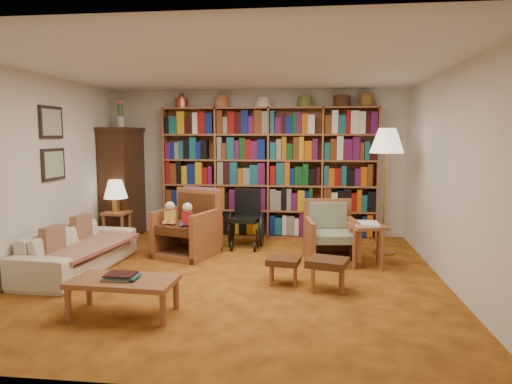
# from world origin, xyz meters

# --- Properties ---
(floor) EXTENTS (5.00, 5.00, 0.00)m
(floor) POSITION_xyz_m (0.00, 0.00, 0.00)
(floor) COLOR #BD6A1D
(floor) RESTS_ON ground
(ceiling) EXTENTS (5.00, 5.00, 0.00)m
(ceiling) POSITION_xyz_m (0.00, 0.00, 2.50)
(ceiling) COLOR silver
(ceiling) RESTS_ON wall_back
(wall_back) EXTENTS (5.00, 0.00, 5.00)m
(wall_back) POSITION_xyz_m (0.00, 2.50, 1.25)
(wall_back) COLOR silver
(wall_back) RESTS_ON floor
(wall_front) EXTENTS (5.00, 0.00, 5.00)m
(wall_front) POSITION_xyz_m (0.00, -2.50, 1.25)
(wall_front) COLOR silver
(wall_front) RESTS_ON floor
(wall_left) EXTENTS (0.00, 5.00, 5.00)m
(wall_left) POSITION_xyz_m (-2.50, 0.00, 1.25)
(wall_left) COLOR silver
(wall_left) RESTS_ON floor
(wall_right) EXTENTS (0.00, 5.00, 5.00)m
(wall_right) POSITION_xyz_m (2.50, 0.00, 1.25)
(wall_right) COLOR silver
(wall_right) RESTS_ON floor
(bookshelf) EXTENTS (3.60, 0.30, 2.42)m
(bookshelf) POSITION_xyz_m (0.20, 2.33, 1.17)
(bookshelf) COLOR #97562F
(bookshelf) RESTS_ON floor
(curio_cabinet) EXTENTS (0.50, 0.95, 2.40)m
(curio_cabinet) POSITION_xyz_m (-2.25, 2.00, 0.95)
(curio_cabinet) COLOR #3D2010
(curio_cabinet) RESTS_ON floor
(framed_pictures) EXTENTS (0.03, 0.52, 0.97)m
(framed_pictures) POSITION_xyz_m (-2.48, 0.30, 1.62)
(framed_pictures) COLOR black
(framed_pictures) RESTS_ON wall_left
(sofa) EXTENTS (1.93, 0.83, 0.55)m
(sofa) POSITION_xyz_m (-2.05, 0.04, 0.28)
(sofa) COLOR beige
(sofa) RESTS_ON floor
(sofa_throw) EXTENTS (1.01, 1.62, 0.04)m
(sofa_throw) POSITION_xyz_m (-2.00, 0.04, 0.30)
(sofa_throw) COLOR beige
(sofa_throw) RESTS_ON sofa
(cushion_left) EXTENTS (0.15, 0.37, 0.36)m
(cushion_left) POSITION_xyz_m (-2.18, 0.39, 0.45)
(cushion_left) COLOR maroon
(cushion_left) RESTS_ON sofa
(cushion_right) EXTENTS (0.16, 0.36, 0.34)m
(cushion_right) POSITION_xyz_m (-2.18, -0.31, 0.45)
(cushion_right) COLOR maroon
(cushion_right) RESTS_ON sofa
(side_table_lamp) EXTENTS (0.40, 0.40, 0.53)m
(side_table_lamp) POSITION_xyz_m (-2.15, 1.46, 0.39)
(side_table_lamp) COLOR #97562F
(side_table_lamp) RESTS_ON floor
(table_lamp) EXTENTS (0.37, 0.37, 0.51)m
(table_lamp) POSITION_xyz_m (-2.15, 1.46, 0.87)
(table_lamp) COLOR #B7903A
(table_lamp) RESTS_ON side_table_lamp
(armchair_leather) EXTENTS (0.99, 1.00, 0.96)m
(armchair_leather) POSITION_xyz_m (-0.86, 1.01, 0.39)
(armchair_leather) COLOR #97562F
(armchair_leather) RESTS_ON floor
(armchair_sage) EXTENTS (0.77, 0.79, 0.84)m
(armchair_sage) POSITION_xyz_m (1.19, 0.90, 0.32)
(armchair_sage) COLOR #97562F
(armchair_sage) RESTS_ON floor
(wheelchair) EXTENTS (0.52, 0.72, 0.89)m
(wheelchair) POSITION_xyz_m (-0.08, 1.61, 0.41)
(wheelchair) COLOR black
(wheelchair) RESTS_ON floor
(floor_lamp) EXTENTS (0.49, 0.49, 1.83)m
(floor_lamp) POSITION_xyz_m (1.98, 1.36, 1.58)
(floor_lamp) COLOR #B7903A
(floor_lamp) RESTS_ON floor
(side_table_papers) EXTENTS (0.54, 0.54, 0.59)m
(side_table_papers) POSITION_xyz_m (1.66, 0.67, 0.46)
(side_table_papers) COLOR #97562F
(side_table_papers) RESTS_ON floor
(footstool_a) EXTENTS (0.41, 0.37, 0.31)m
(footstool_a) POSITION_xyz_m (0.60, -0.19, 0.25)
(footstool_a) COLOR #502C15
(footstool_a) RESTS_ON floor
(footstool_b) EXTENTS (0.52, 0.47, 0.36)m
(footstool_b) POSITION_xyz_m (1.10, -0.36, 0.30)
(footstool_b) COLOR #502C15
(footstool_b) RESTS_ON floor
(coffee_table) EXTENTS (1.03, 0.55, 0.41)m
(coffee_table) POSITION_xyz_m (-0.89, -1.29, 0.31)
(coffee_table) COLOR #97562F
(coffee_table) RESTS_ON floor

